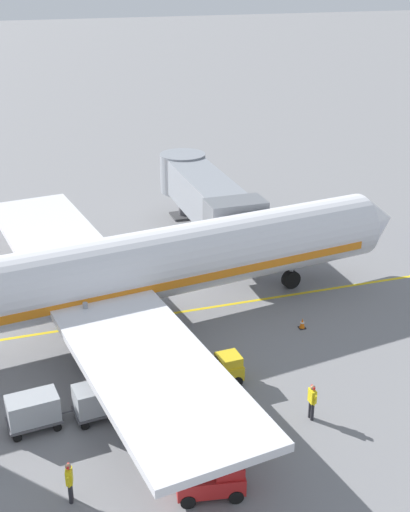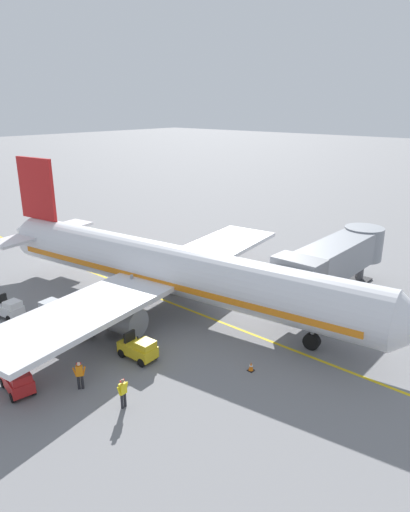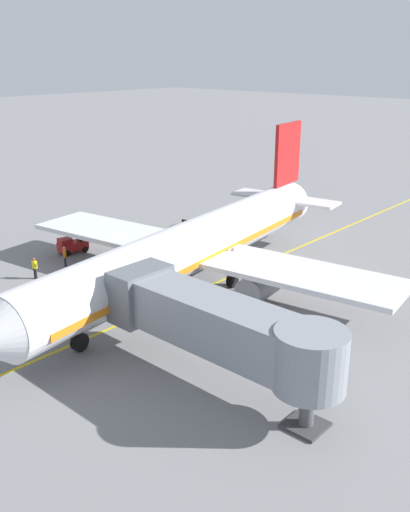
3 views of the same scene
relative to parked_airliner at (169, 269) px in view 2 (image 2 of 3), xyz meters
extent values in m
plane|color=slate|center=(-0.67, 1.93, -3.19)|extent=(400.00, 400.00, 0.00)
cube|color=gold|center=(-0.67, 1.93, -3.18)|extent=(0.24, 80.00, 0.01)
cylinder|color=silver|center=(-0.04, 0.27, 0.10)|extent=(8.07, 32.20, 3.70)
cube|color=orange|center=(-0.04, 0.27, -0.36)|extent=(7.76, 29.67, 0.44)
cone|color=silver|center=(2.36, -16.96, 0.40)|extent=(3.50, 3.21, 3.14)
cube|color=black|center=(-2.16, 15.52, 0.75)|extent=(2.90, 1.47, 0.60)
cube|color=silver|center=(0.10, -0.72, -0.55)|extent=(30.43, 9.28, 0.36)
cylinder|color=gray|center=(-5.46, -0.69, -1.80)|extent=(2.42, 3.44, 2.00)
cylinder|color=gray|center=(5.44, 0.83, -1.80)|extent=(2.42, 3.44, 2.00)
cube|color=red|center=(2.03, -14.59, 4.70)|extent=(0.92, 4.40, 5.50)
cube|color=silver|center=(2.00, -14.39, 0.65)|extent=(10.26, 3.95, 0.24)
cylinder|color=black|center=(-1.58, 11.36, -2.64)|extent=(0.60, 1.15, 1.10)
cylinder|color=gray|center=(-1.58, 11.36, -1.09)|extent=(0.24, 0.24, 2.00)
cylinder|color=black|center=(-2.04, -2.03, -2.64)|extent=(0.60, 1.15, 1.10)
cylinder|color=gray|center=(-2.04, -2.03, -1.09)|extent=(0.24, 0.24, 2.00)
cylinder|color=black|center=(2.52, -1.39, -2.64)|extent=(0.60, 1.15, 1.10)
cylinder|color=gray|center=(2.52, -1.39, -1.09)|extent=(0.24, 0.24, 2.00)
cube|color=gray|center=(-9.27, 8.70, 0.30)|extent=(11.99, 2.80, 2.60)
cube|color=slate|center=(-4.08, 8.70, 0.30)|extent=(2.00, 3.50, 2.99)
cylinder|color=gray|center=(-15.27, 8.70, 0.30)|extent=(3.36, 3.36, 2.86)
cylinder|color=#4C4C51|center=(-15.27, 8.70, -2.09)|extent=(0.70, 0.70, 2.19)
cube|color=#38383A|center=(-15.27, 8.70, -3.11)|extent=(1.80, 1.80, 0.16)
cube|color=gold|center=(6.55, 3.77, -2.56)|extent=(1.34, 2.56, 0.70)
cube|color=gold|center=(6.51, 4.45, -1.99)|extent=(1.08, 1.10, 0.44)
cube|color=black|center=(6.59, 3.08, -1.89)|extent=(0.85, 0.21, 0.64)
cylinder|color=black|center=(6.55, 3.89, -1.91)|extent=(0.09, 0.27, 0.54)
cylinder|color=black|center=(5.97, 4.61, -2.91)|extent=(0.23, 0.57, 0.56)
cylinder|color=black|center=(7.04, 4.67, -2.91)|extent=(0.23, 0.57, 0.56)
cylinder|color=black|center=(6.06, 2.86, -2.91)|extent=(0.23, 0.57, 0.56)
cylinder|color=black|center=(7.14, 2.92, -2.91)|extent=(0.23, 0.57, 0.56)
cube|color=#B21E1E|center=(13.15, 1.33, -2.56)|extent=(1.62, 2.67, 0.70)
cube|color=#B21E1E|center=(13.27, 2.00, -1.99)|extent=(1.19, 1.21, 0.44)
cube|color=black|center=(13.02, 0.65, -1.89)|extent=(0.86, 0.30, 0.64)
cylinder|color=black|center=(13.17, 1.45, -1.91)|extent=(0.12, 0.27, 0.54)
cylinder|color=black|center=(12.77, 2.28, -2.91)|extent=(0.29, 0.59, 0.56)
cylinder|color=black|center=(13.83, 2.09, -2.91)|extent=(0.29, 0.59, 0.56)
cylinder|color=black|center=(12.46, 0.56, -2.91)|extent=(0.29, 0.59, 0.56)
cylinder|color=black|center=(13.52, 0.37, -2.91)|extent=(0.29, 0.59, 0.56)
cube|color=silver|center=(9.02, -7.94, -2.56)|extent=(1.51, 2.63, 0.70)
cube|color=silver|center=(8.93, -7.26, -1.99)|extent=(1.15, 1.17, 0.44)
cube|color=black|center=(9.11, -8.63, -1.89)|extent=(0.85, 0.27, 0.64)
cylinder|color=black|center=(9.01, -7.82, -1.91)|extent=(0.11, 0.27, 0.54)
cylinder|color=black|center=(8.37, -7.15, -2.91)|extent=(0.27, 0.58, 0.56)
cylinder|color=black|center=(9.44, -7.01, -2.91)|extent=(0.27, 0.58, 0.56)
cylinder|color=black|center=(8.60, -8.88, -2.91)|extent=(0.27, 0.58, 0.56)
cube|color=#4C4C51|center=(7.32, -1.69, -2.77)|extent=(1.53, 2.33, 0.12)
cube|color=#999EA3|center=(7.32, -1.69, -2.16)|extent=(1.45, 2.21, 1.10)
cylinder|color=#4C4C51|center=(7.16, -0.25, -2.78)|extent=(0.14, 0.70, 0.07)
cylinder|color=black|center=(6.68, -0.93, -3.01)|extent=(0.16, 0.37, 0.36)
cylinder|color=black|center=(7.78, -0.81, -3.01)|extent=(0.16, 0.37, 0.36)
cylinder|color=black|center=(6.86, -2.57, -3.01)|extent=(0.16, 0.37, 0.36)
cylinder|color=black|center=(7.96, -2.45, -3.01)|extent=(0.16, 0.37, 0.36)
cube|color=#4C4C51|center=(7.24, -4.44, -2.77)|extent=(1.53, 2.33, 0.12)
cube|color=#999EA3|center=(7.24, -4.44, -2.16)|extent=(1.45, 2.21, 1.10)
cylinder|color=#4C4C51|center=(7.08, -3.00, -2.78)|extent=(0.14, 0.70, 0.07)
cylinder|color=black|center=(6.60, -3.68, -3.01)|extent=(0.16, 0.37, 0.36)
cylinder|color=black|center=(7.70, -3.56, -3.01)|extent=(0.16, 0.37, 0.36)
cylinder|color=black|center=(6.77, -5.32, -3.01)|extent=(0.16, 0.37, 0.36)
cylinder|color=black|center=(7.87, -5.20, -3.01)|extent=(0.16, 0.37, 0.36)
cylinder|color=#232328|center=(11.79, -3.55, -2.76)|extent=(0.15, 0.15, 0.85)
cylinder|color=yellow|center=(11.65, -3.52, -2.09)|extent=(0.24, 0.13, 0.57)
cylinder|color=#232328|center=(10.13, 6.87, -2.76)|extent=(0.15, 0.15, 0.85)
cylinder|color=#232328|center=(10.33, 6.88, -2.76)|extent=(0.15, 0.15, 0.85)
cube|color=yellow|center=(10.23, 6.87, -2.04)|extent=(0.39, 0.25, 0.60)
cylinder|color=yellow|center=(9.98, 6.87, -2.09)|extent=(0.23, 0.10, 0.57)
cylinder|color=yellow|center=(10.48, 6.88, -2.09)|extent=(0.23, 0.10, 0.57)
sphere|color=#997051|center=(10.23, 6.87, -1.61)|extent=(0.22, 0.22, 0.22)
cube|color=red|center=(10.23, 6.87, -1.59)|extent=(0.27, 0.09, 0.10)
cylinder|color=#232328|center=(10.68, 3.85, -2.76)|extent=(0.15, 0.15, 0.85)
cylinder|color=#232328|center=(10.84, 3.73, -2.76)|extent=(0.15, 0.15, 0.85)
cube|color=orange|center=(10.76, 3.79, -2.04)|extent=(0.45, 0.42, 0.60)
cylinder|color=orange|center=(10.56, 3.94, -2.09)|extent=(0.23, 0.21, 0.57)
cylinder|color=orange|center=(10.96, 3.64, -2.09)|extent=(0.23, 0.21, 0.57)
sphere|color=beige|center=(10.76, 3.79, -1.61)|extent=(0.22, 0.22, 0.22)
cube|color=red|center=(10.76, 3.79, -1.59)|extent=(0.26, 0.22, 0.10)
cube|color=black|center=(3.06, 9.90, -3.17)|extent=(0.36, 0.36, 0.04)
cone|color=orange|center=(3.06, 9.90, -2.87)|extent=(0.30, 0.30, 0.55)
cylinder|color=white|center=(3.06, 9.90, -2.84)|extent=(0.21, 0.21, 0.06)
camera|label=1|loc=(31.46, -4.86, 14.97)|focal=47.59mm
camera|label=2|loc=(22.53, 23.21, 11.91)|focal=31.85mm
camera|label=3|loc=(-26.56, 28.17, 13.02)|focal=39.68mm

